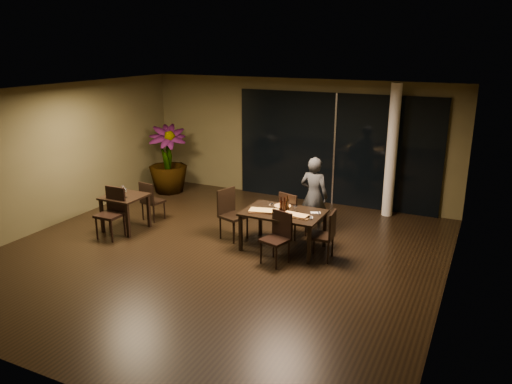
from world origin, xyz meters
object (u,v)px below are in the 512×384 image
object	(u,v)px
chair_main_near	(278,235)
diner	(314,196)
side_table	(125,201)
chair_side_far	(150,199)
bottle_a	(281,204)
bottle_b	(284,205)
chair_main_right	(326,233)
potted_plant	(168,159)
chair_main_left	(230,211)
main_table	(283,215)
chair_side_near	(112,210)
chair_main_far	(291,213)
bottle_c	(287,203)

from	to	relation	value
chair_main_near	diner	size ratio (longest dim) A/B	0.58
side_table	chair_side_far	distance (m)	0.71
bottle_a	bottle_b	bearing A→B (deg)	-29.82
diner	chair_main_right	bearing A→B (deg)	123.51
side_table	chair_main_right	xyz separation A→B (m)	(4.29, 0.38, -0.10)
potted_plant	diner	bearing A→B (deg)	-14.58
chair_main_left	chair_main_right	distance (m)	2.08
chair_main_left	bottle_b	world-z (taller)	bottle_b
main_table	bottle_b	xyz separation A→B (m)	(0.02, -0.00, 0.22)
chair_side_far	chair_side_near	world-z (taller)	chair_side_near
chair_main_far	chair_side_far	world-z (taller)	chair_main_far
diner	potted_plant	size ratio (longest dim) A/B	0.92
side_table	chair_side_near	xyz separation A→B (m)	(0.03, -0.42, -0.05)
side_table	chair_main_right	size ratio (longest dim) A/B	0.86
chair_side_near	main_table	bearing A→B (deg)	14.62
bottle_a	main_table	bearing A→B (deg)	-33.37
bottle_b	bottle_c	world-z (taller)	same
chair_side_near	chair_side_far	bearing A→B (deg)	84.05
main_table	bottle_b	bearing A→B (deg)	-14.60
potted_plant	bottle_a	distance (m)	4.66
main_table	bottle_a	distance (m)	0.23
side_table	bottle_b	world-z (taller)	bottle_b
chair_side_far	chair_side_near	xyz separation A→B (m)	(-0.10, -1.10, 0.07)
chair_side_far	diner	size ratio (longest dim) A/B	0.55
chair_main_far	bottle_a	distance (m)	0.66
chair_main_near	chair_main_left	bearing A→B (deg)	169.20
chair_main_left	diner	bearing A→B (deg)	-37.89
main_table	bottle_a	size ratio (longest dim) A/B	5.50
chair_main_near	diner	world-z (taller)	diner
chair_main_left	chair_main_near	bearing A→B (deg)	-98.75
chair_side_near	bottle_a	distance (m)	3.46
bottle_c	chair_main_near	bearing A→B (deg)	-80.84
chair_main_right	potted_plant	world-z (taller)	potted_plant
chair_side_far	main_table	bearing A→B (deg)	-175.27
potted_plant	bottle_c	size ratio (longest dim) A/B	5.98
chair_side_far	diner	xyz separation A→B (m)	(3.51, 0.85, 0.31)
main_table	diner	distance (m)	1.07
potted_plant	bottle_b	xyz separation A→B (m)	(4.23, -2.20, 0.01)
diner	potted_plant	distance (m)	4.60
side_table	potted_plant	xyz separation A→B (m)	(-0.81, 2.69, 0.26)
chair_main_left	chair_side_near	size ratio (longest dim) A/B	0.99
chair_main_left	potted_plant	bearing A→B (deg)	72.69
bottle_a	chair_side_far	bearing A→B (deg)	177.53
main_table	bottle_a	world-z (taller)	bottle_a
chair_side_far	potted_plant	size ratio (longest dim) A/B	0.50
side_table	chair_main_near	size ratio (longest dim) A/B	0.85
chair_main_near	diner	bearing A→B (deg)	102.52
chair_main_far	potted_plant	world-z (taller)	potted_plant
chair_main_near	bottle_b	world-z (taller)	bottle_b
main_table	bottle_c	xyz separation A→B (m)	(0.04, 0.09, 0.22)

